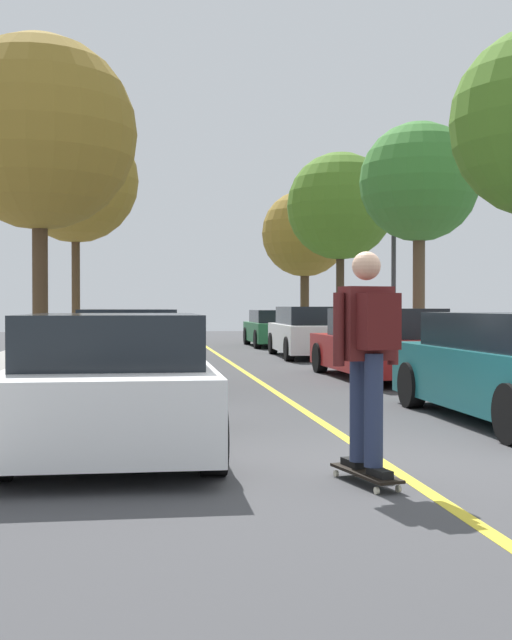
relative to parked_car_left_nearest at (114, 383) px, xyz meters
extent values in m
plane|color=#424244|center=(2.46, -1.08, -0.67)|extent=(80.00, 80.00, 0.00)
cube|color=gold|center=(2.46, 2.92, -0.67)|extent=(0.12, 39.20, 0.01)
cube|color=white|center=(0.00, 0.00, -0.15)|extent=(1.89, 4.09, 0.69)
cube|color=black|center=(0.00, 0.00, 0.44)|extent=(1.66, 2.58, 0.48)
cylinder|color=black|center=(0.88, -1.34, -0.35)|extent=(0.22, 0.64, 0.64)
cylinder|color=black|center=(0.88, 1.34, -0.35)|extent=(0.22, 0.64, 0.64)
cylinder|color=black|center=(-0.88, 1.34, -0.35)|extent=(0.22, 0.64, 0.64)
cube|color=navy|center=(0.00, 5.85, -0.13)|extent=(1.83, 4.29, 0.72)
cube|color=black|center=(0.00, 5.77, 0.47)|extent=(1.59, 2.89, 0.48)
cylinder|color=black|center=(0.84, 4.45, -0.35)|extent=(0.24, 0.65, 0.64)
cylinder|color=black|center=(-0.77, 4.41, -0.35)|extent=(0.24, 0.65, 0.64)
cylinder|color=black|center=(0.77, 7.30, -0.35)|extent=(0.24, 0.65, 0.64)
cylinder|color=black|center=(-0.84, 7.25, -0.35)|extent=(0.24, 0.65, 0.64)
cube|color=#196066|center=(0.00, 12.75, -0.15)|extent=(2.01, 4.67, 0.68)
cube|color=black|center=(0.00, 12.87, 0.42)|extent=(1.72, 2.83, 0.47)
cylinder|color=black|center=(0.82, 11.12, -0.35)|extent=(0.24, 0.65, 0.64)
cylinder|color=black|center=(-0.92, 11.18, -0.35)|extent=(0.24, 0.65, 0.64)
cylinder|color=black|center=(0.92, 14.33, -0.35)|extent=(0.24, 0.65, 0.64)
cylinder|color=black|center=(-0.82, 14.38, -0.35)|extent=(0.24, 0.65, 0.64)
cylinder|color=black|center=(4.03, 2.90, -0.35)|extent=(0.23, 0.64, 0.64)
cube|color=maroon|center=(4.92, 7.46, -0.17)|extent=(1.90, 4.73, 0.65)
cube|color=black|center=(4.93, 7.26, 0.44)|extent=(1.63, 2.81, 0.56)
cylinder|color=black|center=(4.05, 9.08, -0.35)|extent=(0.24, 0.65, 0.64)
cylinder|color=black|center=(5.70, 9.13, -0.35)|extent=(0.24, 0.65, 0.64)
cylinder|color=black|center=(4.14, 5.80, -0.35)|extent=(0.24, 0.65, 0.64)
cylinder|color=black|center=(5.79, 5.85, -0.35)|extent=(0.24, 0.65, 0.64)
cube|color=white|center=(4.92, 14.42, -0.12)|extent=(1.93, 4.69, 0.75)
cube|color=black|center=(4.92, 14.25, 0.50)|extent=(1.68, 3.09, 0.49)
cylinder|color=black|center=(4.12, 16.06, -0.35)|extent=(0.24, 0.65, 0.64)
cylinder|color=black|center=(5.81, 16.02, -0.35)|extent=(0.24, 0.65, 0.64)
cylinder|color=black|center=(4.03, 12.82, -0.35)|extent=(0.24, 0.65, 0.64)
cylinder|color=black|center=(5.72, 12.77, -0.35)|extent=(0.24, 0.65, 0.64)
cube|color=#1E5B33|center=(4.92, 20.71, -0.16)|extent=(1.81, 4.43, 0.67)
cube|color=black|center=(4.92, 20.62, 0.40)|extent=(1.58, 2.68, 0.45)
cylinder|color=black|center=(4.10, 22.23, -0.35)|extent=(0.22, 0.64, 0.64)
cylinder|color=black|center=(5.76, 22.22, -0.35)|extent=(0.22, 0.64, 0.64)
cylinder|color=black|center=(4.08, 19.21, -0.35)|extent=(0.22, 0.64, 0.64)
cylinder|color=black|center=(5.74, 19.20, -0.35)|extent=(0.22, 0.64, 0.64)
cylinder|color=#4C3823|center=(-1.84, 9.29, 1.28)|extent=(0.32, 0.32, 3.62)
sphere|color=olive|center=(-1.84, 9.29, 4.36)|extent=(4.02, 4.02, 4.02)
cylinder|color=#4C3823|center=(-1.84, 18.26, 1.54)|extent=(0.26, 0.26, 4.14)
sphere|color=olive|center=(-1.84, 18.26, 4.74)|extent=(3.95, 3.95, 3.95)
cylinder|color=brown|center=(6.76, 10.58, 1.12)|extent=(0.29, 0.29, 3.31)
sphere|color=#3D7F33|center=(6.76, 10.58, 3.71)|extent=(2.82, 2.82, 2.82)
cylinder|color=#3D2D1E|center=(6.76, 18.51, 1.31)|extent=(0.27, 0.27, 3.69)
sphere|color=#4C7A23|center=(6.76, 18.51, 4.09)|extent=(3.56, 3.56, 3.56)
cylinder|color=#4C3823|center=(6.76, 24.62, 1.11)|extent=(0.36, 0.36, 3.28)
sphere|color=olive|center=(6.76, 24.62, 3.72)|extent=(3.50, 3.50, 3.50)
cylinder|color=#38383D|center=(6.67, 12.28, 2.06)|extent=(0.12, 0.12, 5.18)
cube|color=#EAE5C6|center=(6.67, 12.28, 4.77)|extent=(0.36, 0.24, 0.20)
cube|color=black|center=(2.06, -1.86, -0.58)|extent=(0.41, 0.87, 0.02)
cylinder|color=beige|center=(1.89, -1.56, -0.64)|extent=(0.04, 0.06, 0.06)
cylinder|color=beige|center=(2.07, -1.51, -0.64)|extent=(0.04, 0.06, 0.06)
cylinder|color=beige|center=(2.05, -2.22, -0.64)|extent=(0.04, 0.06, 0.06)
cylinder|color=beige|center=(2.23, -2.17, -0.64)|extent=(0.04, 0.06, 0.06)
cube|color=#99999E|center=(1.98, -1.53, -0.60)|extent=(0.11, 0.06, 0.02)
cube|color=#99999E|center=(2.14, -2.19, -0.60)|extent=(0.11, 0.06, 0.02)
cube|color=black|center=(2.01, -1.65, -0.54)|extent=(0.16, 0.28, 0.06)
cube|color=black|center=(2.11, -2.08, -0.54)|extent=(0.16, 0.28, 0.06)
cylinder|color=#283351|center=(2.03, -1.75, -0.06)|extent=(0.18, 0.18, 0.89)
cylinder|color=#283351|center=(2.09, -1.98, -0.06)|extent=(0.18, 0.18, 0.89)
cube|color=#511919|center=(2.06, -1.86, 0.62)|extent=(0.44, 0.31, 0.59)
sphere|color=tan|center=(2.06, -1.86, 1.08)|extent=(0.23, 0.23, 0.23)
cylinder|color=#511919|center=(1.82, -1.92, 0.57)|extent=(0.11, 0.11, 0.58)
cylinder|color=#511919|center=(2.30, -1.81, 0.57)|extent=(0.11, 0.11, 0.58)
cube|color=#4C1414|center=(2.11, -2.06, 0.64)|extent=(0.33, 0.25, 0.44)
camera|label=1|loc=(0.31, -8.25, 0.76)|focal=46.23mm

